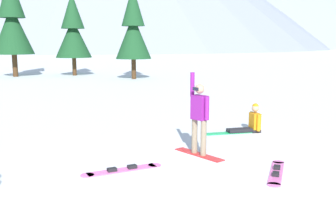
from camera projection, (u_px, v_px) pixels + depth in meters
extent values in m
cube|color=red|center=(199.00, 154.00, 10.06)|extent=(1.16, 1.37, 0.02)
cylinder|color=gray|center=(203.00, 138.00, 9.86)|extent=(0.15, 0.15, 0.89)
cylinder|color=gray|center=(195.00, 136.00, 10.10)|extent=(0.15, 0.15, 0.89)
cube|color=#8C1E8C|center=(199.00, 107.00, 9.85)|extent=(0.44, 0.46, 0.61)
cylinder|color=#8C1E8C|center=(207.00, 108.00, 9.65)|extent=(0.11, 0.11, 0.58)
cylinder|color=#8C1E8C|center=(192.00, 84.00, 9.95)|extent=(0.11, 0.11, 0.60)
sphere|color=tan|center=(200.00, 89.00, 9.77)|extent=(0.24, 0.24, 0.24)
cube|color=black|center=(196.00, 89.00, 9.68)|extent=(0.14, 0.16, 0.08)
cube|color=black|center=(254.00, 130.00, 12.62)|extent=(0.35, 0.41, 0.10)
cylinder|color=black|center=(241.00, 131.00, 12.40)|extent=(0.81, 0.31, 0.14)
cylinder|color=black|center=(239.00, 130.00, 12.59)|extent=(0.81, 0.31, 0.14)
cube|color=#19B259|center=(228.00, 133.00, 12.41)|extent=(1.56, 0.60, 0.02)
cube|color=orange|center=(255.00, 121.00, 12.57)|extent=(0.32, 0.44, 0.50)
cylinder|color=orange|center=(259.00, 123.00, 12.32)|extent=(0.11, 0.11, 0.52)
cylinder|color=orange|center=(251.00, 120.00, 12.82)|extent=(0.11, 0.11, 0.52)
sphere|color=tan|center=(255.00, 108.00, 12.49)|extent=(0.24, 0.24, 0.24)
sphere|color=orange|center=(255.00, 106.00, 12.49)|extent=(0.20, 0.20, 0.20)
cube|color=pink|center=(122.00, 170.00, 8.84)|extent=(1.56, 0.92, 0.02)
cylinder|color=pink|center=(155.00, 165.00, 9.18)|extent=(0.39, 0.39, 0.02)
cylinder|color=pink|center=(87.00, 175.00, 8.49)|extent=(0.39, 0.39, 0.02)
cube|color=black|center=(132.00, 167.00, 8.93)|extent=(0.24, 0.21, 0.07)
cube|color=black|center=(112.00, 170.00, 8.73)|extent=(0.24, 0.21, 0.07)
cube|color=pink|center=(276.00, 173.00, 8.67)|extent=(0.79, 1.58, 0.02)
cylinder|color=pink|center=(278.00, 162.00, 9.41)|extent=(0.34, 0.34, 0.02)
cylinder|color=pink|center=(274.00, 185.00, 7.93)|extent=(0.34, 0.34, 0.02)
cube|color=black|center=(277.00, 167.00, 8.89)|extent=(0.20, 0.24, 0.07)
cube|color=black|center=(276.00, 174.00, 8.44)|extent=(0.20, 0.24, 0.07)
cylinder|color=#472D19|center=(134.00, 69.00, 30.19)|extent=(0.35, 0.35, 1.53)
cone|color=#194723|center=(133.00, 37.00, 29.77)|extent=(2.68, 2.68, 3.25)
cone|color=#194723|center=(133.00, 5.00, 29.37)|extent=(1.74, 1.74, 2.98)
cylinder|color=#472D19|center=(15.00, 65.00, 32.13)|extent=(0.41, 0.41, 1.81)
cone|color=#194723|center=(13.00, 30.00, 31.63)|extent=(3.21, 3.21, 3.85)
cylinder|color=#472D19|center=(74.00, 66.00, 33.33)|extent=(0.34, 0.34, 1.50)
cone|color=#194723|center=(73.00, 38.00, 32.92)|extent=(2.96, 2.96, 3.18)
cone|color=#194723|center=(72.00, 10.00, 32.53)|extent=(1.92, 1.92, 2.92)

